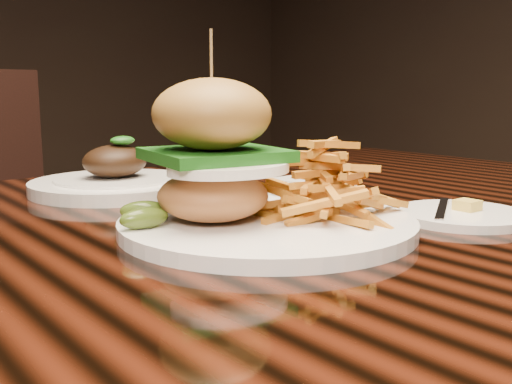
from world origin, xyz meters
TOP-DOWN VIEW (x-y plane):
  - dining_table at (0.00, 0.00)m, footprint 1.60×0.90m
  - burger_plate at (0.02, -0.10)m, footprint 0.32×0.32m
  - side_saucer at (0.24, -0.20)m, footprint 0.15×0.15m
  - ramekin at (0.15, -0.04)m, footprint 0.10×0.10m
  - far_dish at (-0.00, 0.23)m, footprint 0.25×0.25m

SIDE VIEW (x-z plane):
  - dining_table at x=0.00m, z-range 0.30..1.05m
  - side_saucer at x=0.24m, z-range 0.74..0.77m
  - far_dish at x=0.00m, z-range 0.72..0.81m
  - ramekin at x=0.15m, z-range 0.75..0.79m
  - burger_plate at x=0.02m, z-range 0.70..0.91m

